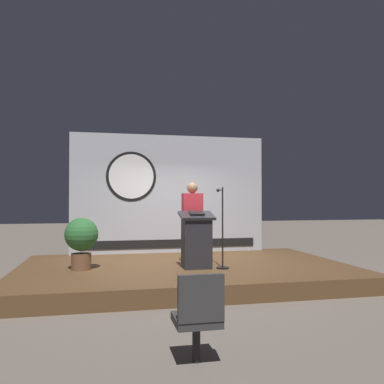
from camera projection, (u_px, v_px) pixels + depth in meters
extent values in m
plane|color=#6B6056|center=(185.00, 280.00, 7.83)|extent=(40.00, 40.00, 0.00)
cube|color=brown|center=(185.00, 272.00, 7.83)|extent=(6.40, 4.00, 0.30)
cube|color=#B2B7C1|center=(170.00, 194.00, 9.67)|extent=(4.74, 0.10, 2.86)
cylinder|color=black|center=(131.00, 176.00, 9.42)|extent=(1.19, 0.02, 1.19)
cylinder|color=white|center=(131.00, 176.00, 9.42)|extent=(1.06, 0.02, 1.06)
cube|color=black|center=(170.00, 244.00, 9.59)|extent=(4.26, 0.02, 0.20)
cube|color=#26262B|center=(196.00, 243.00, 7.44)|extent=(0.52, 0.40, 0.96)
cube|color=#26262B|center=(196.00, 215.00, 7.45)|extent=(0.64, 0.50, 0.17)
cube|color=black|center=(197.00, 213.00, 7.44)|extent=(0.28, 0.20, 0.07)
cylinder|color=black|center=(192.00, 244.00, 7.92)|extent=(0.26, 0.26, 0.80)
cube|color=red|center=(192.00, 209.00, 7.93)|extent=(0.40, 0.24, 0.62)
sphere|color=#997051|center=(192.00, 188.00, 7.94)|extent=(0.22, 0.22, 0.22)
cylinder|color=black|center=(223.00, 268.00, 7.39)|extent=(0.24, 0.24, 0.02)
cylinder|color=black|center=(223.00, 228.00, 7.40)|extent=(0.03, 0.03, 1.52)
cylinder|color=black|center=(220.00, 190.00, 7.56)|extent=(0.02, 0.30, 0.02)
sphere|color=#262626|center=(218.00, 190.00, 7.71)|extent=(0.07, 0.07, 0.07)
cylinder|color=brown|center=(81.00, 261.00, 7.27)|extent=(0.36, 0.36, 0.30)
sphere|color=#2D6B33|center=(81.00, 234.00, 7.27)|extent=(0.61, 0.61, 0.61)
cylinder|color=black|center=(196.00, 343.00, 3.87)|extent=(0.08, 0.08, 0.37)
cube|color=#333333|center=(196.00, 320.00, 3.87)|extent=(0.44, 0.44, 0.08)
cube|color=#333333|center=(201.00, 298.00, 3.68)|extent=(0.44, 0.06, 0.44)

